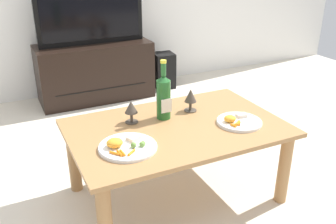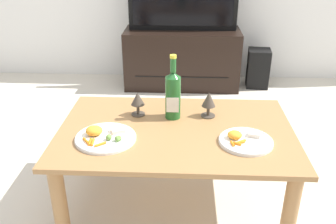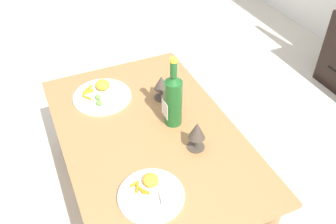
% 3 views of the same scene
% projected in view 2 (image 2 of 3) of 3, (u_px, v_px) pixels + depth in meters
% --- Properties ---
extents(ground_plane, '(6.40, 6.40, 0.00)m').
position_uv_depth(ground_plane, '(175.00, 201.00, 2.05)').
color(ground_plane, beige).
extents(dining_table, '(1.18, 0.76, 0.46)m').
position_uv_depth(dining_table, '(176.00, 142.00, 1.88)').
color(dining_table, '#9E7042').
rests_on(dining_table, ground_plane).
extents(tv_stand, '(1.06, 0.43, 0.54)m').
position_uv_depth(tv_stand, '(182.00, 58.00, 3.49)').
color(tv_stand, black).
rests_on(tv_stand, ground_plane).
extents(floor_speaker, '(0.22, 0.22, 0.36)m').
position_uv_depth(floor_speaker, '(258.00, 68.00, 3.51)').
color(floor_speaker, black).
rests_on(floor_speaker, ground_plane).
extents(wine_bottle, '(0.08, 0.08, 0.35)m').
position_uv_depth(wine_bottle, '(173.00, 93.00, 1.91)').
color(wine_bottle, '#1E5923').
rests_on(wine_bottle, dining_table).
extents(goblet_left, '(0.07, 0.07, 0.13)m').
position_uv_depth(goblet_left, '(138.00, 100.00, 1.96)').
color(goblet_left, '#473D33').
rests_on(goblet_left, dining_table).
extents(goblet_right, '(0.08, 0.08, 0.14)m').
position_uv_depth(goblet_right, '(209.00, 101.00, 1.94)').
color(goblet_right, '#473D33').
rests_on(goblet_right, dining_table).
extents(dinner_plate_left, '(0.29, 0.29, 0.06)m').
position_uv_depth(dinner_plate_left, '(105.00, 137.00, 1.75)').
color(dinner_plate_left, white).
rests_on(dinner_plate_left, dining_table).
extents(dinner_plate_right, '(0.25, 0.25, 0.05)m').
position_uv_depth(dinner_plate_right, '(245.00, 140.00, 1.72)').
color(dinner_plate_right, white).
rests_on(dinner_plate_right, dining_table).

